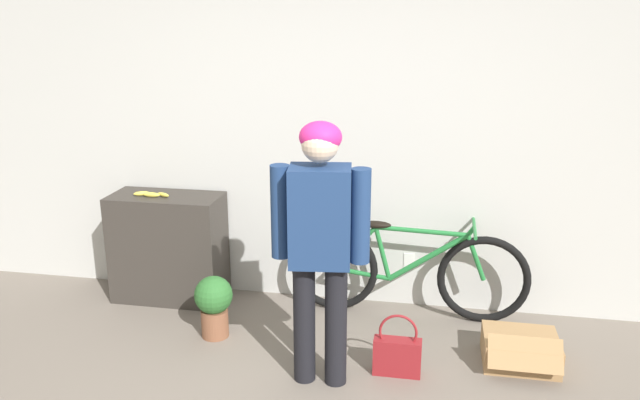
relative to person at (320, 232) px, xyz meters
The scene contains 8 objects.
wall_back 1.23m from the person, 93.86° to the left, with size 8.00×0.07×2.60m.
side_shelf 1.73m from the person, 145.45° to the left, with size 0.84×0.40×0.83m.
person is the anchor object (origin of this frame).
bicycle 1.23m from the person, 64.22° to the left, with size 1.73×0.46×0.72m.
banana 1.69m from the person, 148.39° to the left, with size 0.29×0.08×0.04m.
handbag 0.95m from the person, 18.51° to the left, with size 0.29×0.10×0.40m.
cardboard_box 1.55m from the person, 19.31° to the left, with size 0.46×0.46×0.26m.
potted_plant 1.15m from the person, 153.50° to the left, with size 0.26×0.26×0.44m.
Camera 1 is at (0.68, -2.19, 2.12)m, focal length 35.00 mm.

